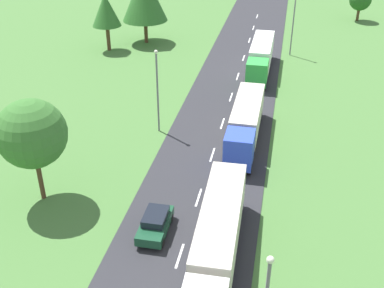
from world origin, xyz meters
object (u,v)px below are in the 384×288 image
at_px(tree_maple, 32,134).
at_px(lamppost_third, 293,22).
at_px(car_second, 155,223).
at_px(tree_oak, 106,10).
at_px(truck_third, 261,56).
at_px(tree_pine, 361,0).
at_px(truck_lead, 217,239).
at_px(lamppost_second, 157,88).
at_px(truck_second, 245,122).

bearing_deg(tree_maple, lamppost_third, 64.22).
bearing_deg(car_second, tree_maple, 167.00).
bearing_deg(tree_oak, truck_third, -11.40).
height_order(car_second, tree_pine, tree_pine).
relative_size(truck_third, tree_oak, 1.58).
bearing_deg(tree_oak, tree_pine, 32.40).
bearing_deg(lamppost_third, truck_third, -115.86).
xyz_separation_m(tree_maple, tree_pine, (29.18, 57.99, -2.24)).
bearing_deg(tree_maple, tree_oak, 101.85).
relative_size(truck_lead, lamppost_third, 1.66).
distance_m(lamppost_third, tree_maple, 42.09).
bearing_deg(lamppost_third, car_second, -101.87).
bearing_deg(tree_maple, tree_pine, 63.29).
height_order(lamppost_third, tree_pine, lamppost_third).
relative_size(truck_lead, tree_maple, 1.63).
relative_size(lamppost_third, tree_oak, 1.04).
relative_size(truck_lead, truck_third, 1.09).
height_order(lamppost_second, tree_pine, lamppost_second).
relative_size(lamppost_second, tree_maple, 0.99).
relative_size(truck_lead, tree_pine, 2.55).
distance_m(lamppost_second, tree_maple, 14.07).
relative_size(truck_third, car_second, 3.11).
height_order(tree_oak, tree_pine, tree_oak).
bearing_deg(truck_lead, car_second, 154.90).
bearing_deg(lamppost_third, tree_pine, 61.58).
distance_m(truck_third, tree_pine, 31.20).
bearing_deg(truck_lead, tree_oak, 119.16).
bearing_deg(tree_oak, truck_lead, -60.84).
height_order(truck_third, lamppost_third, lamppost_third).
height_order(truck_third, car_second, truck_third).
height_order(truck_third, lamppost_second, lamppost_second).
xyz_separation_m(lamppost_second, tree_oak, (-13.41, 22.20, 1.06)).
bearing_deg(truck_third, tree_oak, 168.60).
xyz_separation_m(tree_oak, tree_pine, (36.49, 23.15, -2.17)).
relative_size(tree_oak, tree_pine, 1.48).
xyz_separation_m(truck_second, truck_third, (-0.00, 18.16, 0.08)).
relative_size(truck_second, lamppost_third, 1.50).
bearing_deg(tree_pine, lamppost_third, -118.42).
height_order(truck_lead, car_second, truck_lead).
distance_m(lamppost_third, tree_oak, 25.81).
relative_size(truck_lead, car_second, 3.38).
xyz_separation_m(truck_lead, lamppost_second, (-8.56, 17.16, 2.48)).
bearing_deg(truck_second, lamppost_second, 177.36).
height_order(truck_third, tree_maple, tree_maple).
distance_m(tree_maple, tree_pine, 64.95).
relative_size(lamppost_second, tree_pine, 1.55).
height_order(truck_lead, truck_second, truck_lead).
height_order(car_second, tree_oak, tree_oak).
bearing_deg(truck_second, tree_pine, 72.41).
height_order(truck_second, truck_third, truck_third).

